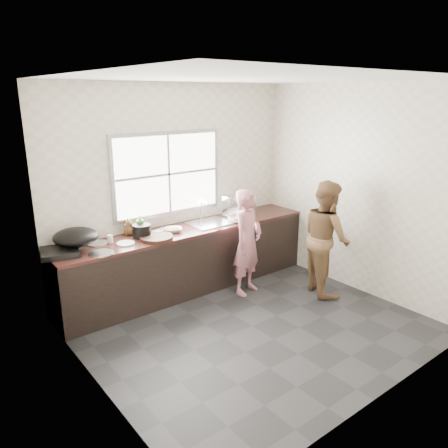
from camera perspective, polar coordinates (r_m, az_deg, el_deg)
floor at (r=5.14m, az=3.67°, el=-13.20°), size 3.60×3.20×0.01m
ceiling at (r=4.47m, az=4.34°, el=18.56°), size 3.60×3.20×0.01m
wall_back at (r=5.88m, az=-6.53°, el=4.72°), size 3.60×0.01×2.70m
wall_left at (r=3.72m, az=-17.26°, el=-2.96°), size 0.01×3.20×2.70m
wall_right at (r=5.95m, az=17.08°, el=4.24°), size 0.01×3.20×2.70m
wall_front at (r=3.65m, az=21.05°, el=-3.71°), size 3.60×0.01×2.70m
cabinet at (r=5.89m, az=-4.61°, el=-4.74°), size 3.60×0.62×0.82m
countertop at (r=5.75m, az=-4.71°, el=-0.75°), size 3.60×0.64×0.04m
sink at (r=5.93m, az=-1.90°, el=0.10°), size 0.55×0.45×0.02m
faucet at (r=6.05m, az=-3.03°, el=1.84°), size 0.02×0.02×0.30m
window_frame at (r=5.78m, az=-7.36°, el=6.51°), size 1.60×0.05×1.10m
window_glazing at (r=5.76m, az=-7.23°, el=6.48°), size 1.50×0.01×1.00m
woman at (r=5.71m, az=3.08°, el=-2.81°), size 0.55×0.44×1.31m
person_side at (r=5.85m, az=13.14°, el=-1.71°), size 0.82×0.90×1.51m
cutting_board at (r=5.36m, az=-8.83°, el=-1.76°), size 0.51×0.51×0.04m
cleaver at (r=5.58m, az=-8.27°, el=-0.73°), size 0.24×0.18×0.01m
bowl_mince at (r=5.61m, az=-6.59°, el=-0.76°), size 0.27×0.27×0.05m
bowl_crabs at (r=6.02m, az=1.71°, el=0.63°), size 0.26×0.26×0.07m
bowl_held at (r=5.97m, az=1.92°, el=0.42°), size 0.18×0.18×0.06m
black_pot at (r=5.44m, az=-10.68°, el=-0.90°), size 0.24×0.24×0.16m
plate_food at (r=5.25m, az=-12.72°, el=-2.47°), size 0.22×0.22×0.02m
bottle_green at (r=5.49m, az=-10.90°, el=-0.12°), size 0.12×0.12×0.27m
bottle_brown_tall at (r=5.56m, az=-12.43°, el=-0.37°), size 0.12×0.12×0.21m
bottle_brown_short at (r=5.56m, az=-12.17°, el=-0.64°), size 0.15×0.15×0.15m
glass_jar at (r=5.33m, az=-14.67°, el=-1.89°), size 0.07×0.07×0.09m
burner at (r=5.11m, az=-20.64°, el=-3.45°), size 0.48×0.48×0.06m
wok at (r=5.17m, az=-18.79°, el=-1.59°), size 0.64×0.64×0.19m
dish_rack at (r=6.26m, az=1.99°, el=2.40°), size 0.47×0.38×0.31m
pot_lid_left at (r=5.01m, az=-15.71°, el=-3.68°), size 0.35×0.35×0.01m
pot_lid_right at (r=5.34m, az=-16.19°, el=-2.44°), size 0.27×0.27×0.01m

